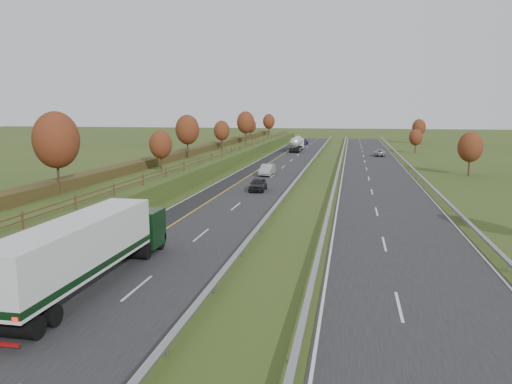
# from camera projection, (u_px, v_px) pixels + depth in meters

# --- Properties ---
(ground) EXTENTS (400.00, 400.00, 0.00)m
(ground) POSITION_uv_depth(u_px,v_px,m) (316.00, 181.00, 68.96)
(ground) COLOR #334719
(ground) RESTS_ON ground
(near_carriageway) EXTENTS (10.50, 200.00, 0.04)m
(near_carriageway) POSITION_uv_depth(u_px,v_px,m) (265.00, 175.00, 75.29)
(near_carriageway) COLOR black
(near_carriageway) RESTS_ON ground
(far_carriageway) EXTENTS (10.50, 200.00, 0.04)m
(far_carriageway) POSITION_uv_depth(u_px,v_px,m) (377.00, 178.00, 72.23)
(far_carriageway) COLOR black
(far_carriageway) RESTS_ON ground
(hard_shoulder) EXTENTS (3.00, 200.00, 0.04)m
(hard_shoulder) POSITION_uv_depth(u_px,v_px,m) (241.00, 175.00, 75.98)
(hard_shoulder) COLOR black
(hard_shoulder) RESTS_ON ground
(lane_markings) EXTENTS (26.75, 200.00, 0.01)m
(lane_markings) POSITION_uv_depth(u_px,v_px,m) (308.00, 176.00, 73.98)
(lane_markings) COLOR silver
(lane_markings) RESTS_ON near_carriageway
(embankment_left) EXTENTS (12.00, 200.00, 2.00)m
(embankment_left) POSITION_uv_depth(u_px,v_px,m) (183.00, 167.00, 77.53)
(embankment_left) COLOR #334719
(embankment_left) RESTS_ON ground
(hedge_left) EXTENTS (2.20, 180.00, 1.10)m
(hedge_left) POSITION_uv_depth(u_px,v_px,m) (170.00, 157.00, 77.65)
(hedge_left) COLOR #3C3918
(hedge_left) RESTS_ON embankment_left
(fence_left) EXTENTS (0.12, 189.06, 1.20)m
(fence_left) POSITION_uv_depth(u_px,v_px,m) (210.00, 157.00, 76.02)
(fence_left) COLOR #422B19
(fence_left) RESTS_ON embankment_left
(median_barrier_near) EXTENTS (0.32, 200.00, 0.71)m
(median_barrier_near) POSITION_uv_depth(u_px,v_px,m) (303.00, 172.00, 74.13)
(median_barrier_near) COLOR gray
(median_barrier_near) RESTS_ON ground
(median_barrier_far) EXTENTS (0.32, 200.00, 0.71)m
(median_barrier_far) POSITION_uv_depth(u_px,v_px,m) (338.00, 173.00, 73.19)
(median_barrier_far) COLOR gray
(median_barrier_far) RESTS_ON ground
(outer_barrier_far) EXTENTS (0.32, 200.00, 0.71)m
(outer_barrier_far) POSITION_uv_depth(u_px,v_px,m) (419.00, 175.00, 71.06)
(outer_barrier_far) COLOR gray
(outer_barrier_far) RESTS_ON ground
(trees_left) EXTENTS (6.64, 164.30, 7.66)m
(trees_left) POSITION_uv_depth(u_px,v_px,m) (177.00, 133.00, 73.33)
(trees_left) COLOR #2D2116
(trees_left) RESTS_ON embankment_left
(trees_far) EXTENTS (8.45, 118.60, 7.12)m
(trees_far) POSITION_uv_depth(u_px,v_px,m) (441.00, 138.00, 97.39)
(trees_far) COLOR #2D2116
(trees_far) RESTS_ON ground
(box_lorry) EXTENTS (2.58, 16.28, 4.06)m
(box_lorry) POSITION_uv_depth(u_px,v_px,m) (88.00, 248.00, 27.24)
(box_lorry) COLOR black
(box_lorry) RESTS_ON near_carriageway
(road_tanker) EXTENTS (2.40, 11.22, 3.46)m
(road_tanker) POSITION_uv_depth(u_px,v_px,m) (297.00, 143.00, 118.60)
(road_tanker) COLOR silver
(road_tanker) RESTS_ON near_carriageway
(car_dark_near) EXTENTS (2.04, 4.69, 1.57)m
(car_dark_near) POSITION_uv_depth(u_px,v_px,m) (258.00, 184.00, 60.65)
(car_dark_near) COLOR black
(car_dark_near) RESTS_ON near_carriageway
(car_silver_mid) EXTENTS (1.94, 5.08, 1.65)m
(car_silver_mid) POSITION_uv_depth(u_px,v_px,m) (267.00, 170.00, 74.90)
(car_silver_mid) COLOR #A0A0A5
(car_silver_mid) RESTS_ON near_carriageway
(car_small_far) EXTENTS (2.55, 5.10, 1.42)m
(car_small_far) POSITION_uv_depth(u_px,v_px,m) (304.00, 142.00, 141.27)
(car_small_far) COLOR #161D46
(car_small_far) RESTS_ON near_carriageway
(car_oncoming) EXTENTS (2.63, 5.08, 1.37)m
(car_oncoming) POSITION_uv_depth(u_px,v_px,m) (380.00, 153.00, 106.35)
(car_oncoming) COLOR #A4A4A8
(car_oncoming) RESTS_ON far_carriageway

